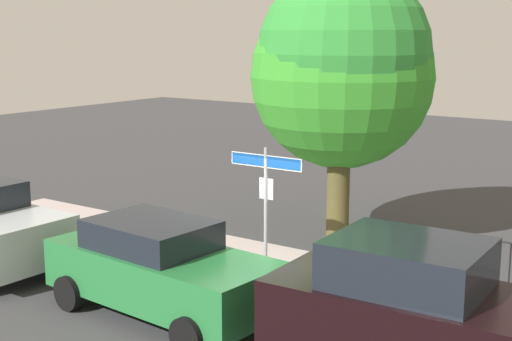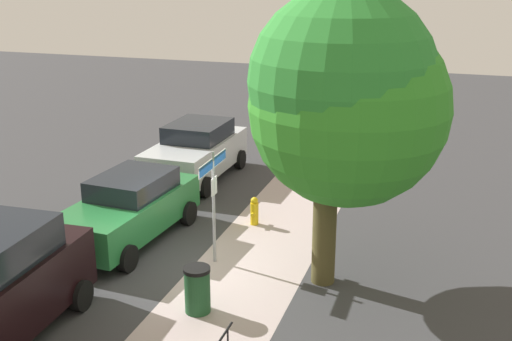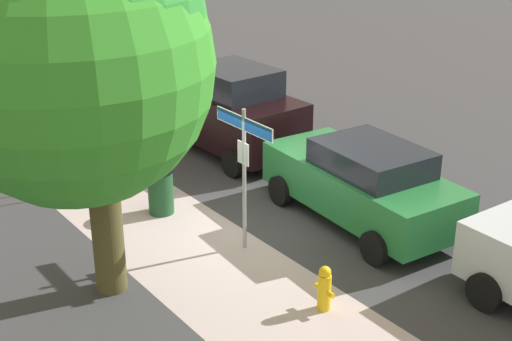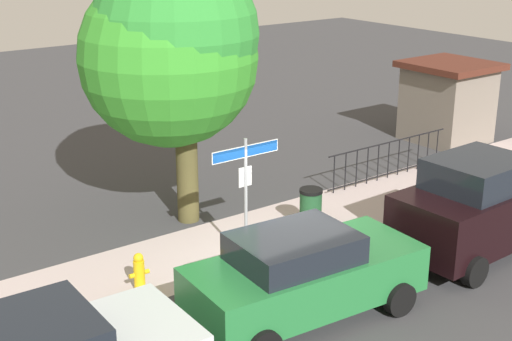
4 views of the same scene
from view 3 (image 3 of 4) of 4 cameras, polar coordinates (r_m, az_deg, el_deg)
ground_plane at (r=14.10m, az=-0.64°, el=-4.93°), size 60.00×60.00×0.00m
sidewalk_strip at (r=15.02m, az=-9.20°, el=-3.41°), size 24.00×2.60×0.00m
street_sign at (r=12.75m, az=-0.96°, el=1.66°), size 1.64×0.07×2.72m
shade_tree at (r=10.78m, az=-14.07°, el=9.11°), size 4.14×4.14×6.39m
car_green at (r=14.32m, az=8.47°, el=-0.90°), size 4.50×2.27×1.69m
car_black at (r=17.82m, az=-2.20°, el=4.83°), size 4.30×2.18×2.19m
car_yellow at (r=21.66m, az=-10.02°, el=6.97°), size 4.69×2.11×1.54m
iron_fence at (r=17.79m, az=-18.12°, el=1.88°), size 4.55×0.04×1.07m
fire_hydrant at (r=11.64m, az=5.45°, el=-9.28°), size 0.42×0.22×0.78m
trash_bin at (r=14.81m, az=-7.58°, el=-1.59°), size 0.55×0.55×0.98m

